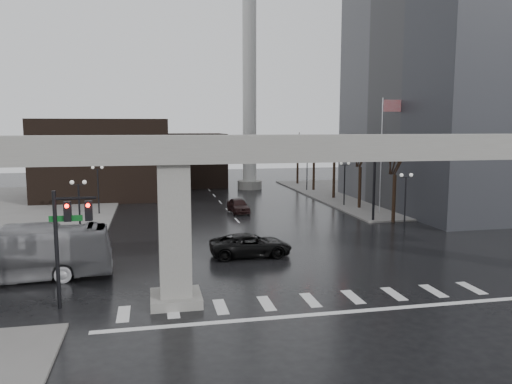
{
  "coord_description": "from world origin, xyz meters",
  "views": [
    {
      "loc": [
        -8.07,
        -25.29,
        9.16
      ],
      "look_at": [
        -0.83,
        9.08,
        4.5
      ],
      "focal_mm": 35.0,
      "sensor_mm": 36.0,
      "label": 1
    }
  ],
  "objects_px": {
    "far_car": "(238,206)",
    "city_bus": "(9,254)",
    "pickup_truck": "(251,245)",
    "signal_mast_arm": "(337,162)"
  },
  "relations": [
    {
      "from": "pickup_truck",
      "to": "far_car",
      "type": "relative_size",
      "value": 1.29
    },
    {
      "from": "pickup_truck",
      "to": "far_car",
      "type": "distance_m",
      "value": 17.98
    },
    {
      "from": "city_bus",
      "to": "signal_mast_arm",
      "type": "bearing_deg",
      "value": -65.89
    },
    {
      "from": "pickup_truck",
      "to": "far_car",
      "type": "xyz_separation_m",
      "value": [
        2.22,
        17.84,
        -0.04
      ]
    },
    {
      "from": "signal_mast_arm",
      "to": "city_bus",
      "type": "relative_size",
      "value": 1.03
    },
    {
      "from": "signal_mast_arm",
      "to": "pickup_truck",
      "type": "height_order",
      "value": "signal_mast_arm"
    },
    {
      "from": "pickup_truck",
      "to": "city_bus",
      "type": "relative_size",
      "value": 0.49
    },
    {
      "from": "far_car",
      "to": "city_bus",
      "type": "bearing_deg",
      "value": -133.99
    },
    {
      "from": "signal_mast_arm",
      "to": "far_car",
      "type": "bearing_deg",
      "value": 137.15
    },
    {
      "from": "city_bus",
      "to": "pickup_truck",
      "type": "bearing_deg",
      "value": -82.9
    }
  ]
}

